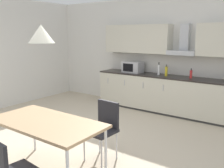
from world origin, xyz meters
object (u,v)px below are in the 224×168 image
at_px(bottle_white, 159,70).
at_px(dining_table, 46,125).
at_px(bottle_yellow, 166,71).
at_px(chair_far_right, 104,124).
at_px(pendant_lamp, 41,34).
at_px(bottle_red, 191,74).
at_px(microwave, 133,67).

distance_m(bottle_white, dining_table, 3.45).
height_order(bottle_yellow, dining_table, bottle_yellow).
distance_m(dining_table, chair_far_right, 0.87).
xyz_separation_m(chair_far_right, pendant_lamp, (-0.35, -0.77, 1.31)).
distance_m(bottle_yellow, pendant_lamp, 3.53).
relative_size(bottle_red, dining_table, 0.14).
xyz_separation_m(microwave, chair_far_right, (1.10, -2.67, -0.49)).
relative_size(bottle_white, bottle_yellow, 1.17).
xyz_separation_m(microwave, bottle_yellow, (0.91, -0.01, -0.03)).
distance_m(microwave, bottle_white, 0.72).
relative_size(bottle_red, bottle_yellow, 0.83).
bearing_deg(chair_far_right, pendant_lamp, -114.61).
bearing_deg(chair_far_right, bottle_yellow, 93.93).
bearing_deg(pendant_lamp, dining_table, 116.57).
xyz_separation_m(bottle_white, dining_table, (0.02, -3.43, -0.32)).
bearing_deg(dining_table, bottle_white, 90.35).
xyz_separation_m(bottle_white, bottle_yellow, (0.19, -0.00, -0.02)).
relative_size(bottle_red, pendant_lamp, 0.68).
relative_size(microwave, chair_far_right, 0.55).
bearing_deg(pendant_lamp, bottle_red, 77.64).
bearing_deg(dining_table, microwave, 102.18).
height_order(bottle_red, bottle_white, bottle_white).
height_order(microwave, bottle_yellow, microwave).
bearing_deg(dining_table, bottle_red, 77.64).
xyz_separation_m(bottle_red, bottle_yellow, (-0.58, -0.01, 0.02)).
distance_m(bottle_white, bottle_yellow, 0.19).
relative_size(microwave, dining_table, 0.31).
xyz_separation_m(bottle_yellow, pendant_lamp, (-0.17, -3.43, 0.85)).
bearing_deg(pendant_lamp, chair_far_right, 65.39).
bearing_deg(dining_table, bottle_yellow, 87.12).
height_order(dining_table, pendant_lamp, pendant_lamp).
relative_size(bottle_white, pendant_lamp, 0.96).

